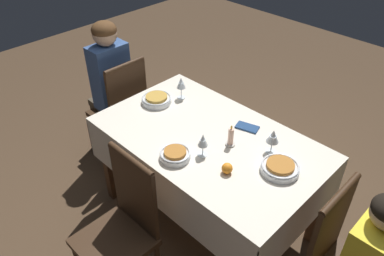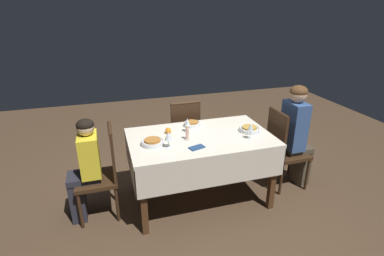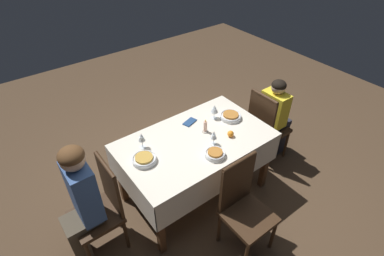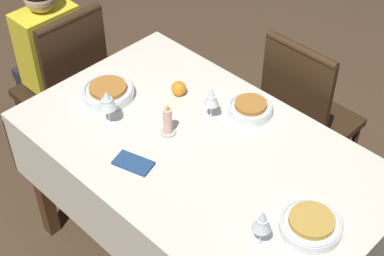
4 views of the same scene
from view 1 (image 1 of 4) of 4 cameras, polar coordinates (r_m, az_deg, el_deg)
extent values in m
plane|color=#4C3826|center=(2.96, 2.11, -13.15)|extent=(8.00, 8.00, 0.00)
cube|color=silver|center=(2.43, 2.51, -1.65)|extent=(1.48, 0.89, 0.04)
cube|color=silver|center=(2.81, 8.57, -0.31)|extent=(1.48, 0.01, 0.30)
cube|color=silver|center=(2.32, -5.18, -9.72)|extent=(1.48, 0.01, 0.30)
cube|color=silver|center=(2.26, 16.61, -13.15)|extent=(0.01, 0.89, 0.30)
cube|color=silver|center=(2.98, -8.06, 2.08)|extent=(0.01, 0.89, 0.30)
cube|color=#4C2D19|center=(2.68, 18.80, -10.79)|extent=(0.06, 0.06, 0.73)
cube|color=#4C2D19|center=(3.25, -1.84, 1.14)|extent=(0.06, 0.06, 0.73)
cube|color=#4C2D19|center=(2.91, -12.70, -5.04)|extent=(0.06, 0.06, 0.73)
cube|color=#382314|center=(3.32, -11.21, 2.19)|extent=(0.40, 0.40, 0.04)
cube|color=#382314|center=(3.04, -9.77, 5.08)|extent=(0.03, 0.37, 0.51)
cylinder|color=#382314|center=(2.92, -10.28, 9.35)|extent=(0.04, 0.36, 0.04)
cylinder|color=#382314|center=(3.64, -10.22, 1.56)|extent=(0.03, 0.03, 0.40)
cylinder|color=#382314|center=(3.50, -14.74, -0.80)|extent=(0.03, 0.03, 0.40)
cylinder|color=#382314|center=(3.41, -6.72, -0.80)|extent=(0.03, 0.03, 0.40)
cylinder|color=#382314|center=(3.26, -11.42, -3.43)|extent=(0.03, 0.03, 0.40)
cube|color=#382314|center=(2.12, 20.17, -14.11)|extent=(0.03, 0.37, 0.51)
cylinder|color=#382314|center=(1.94, 21.74, -9.27)|extent=(0.04, 0.36, 0.04)
cube|color=#382314|center=(2.33, -11.79, -16.64)|extent=(0.40, 0.40, 0.04)
cube|color=#382314|center=(2.18, -8.72, -9.73)|extent=(0.37, 0.03, 0.51)
cylinder|color=#382314|center=(2.01, -9.39, -4.71)|extent=(0.36, 0.04, 0.04)
cylinder|color=#382314|center=(2.65, -10.31, -15.23)|extent=(0.03, 0.03, 0.40)
cube|color=#4C4233|center=(3.57, -12.72, 0.84)|extent=(0.14, 0.22, 0.44)
cube|color=#4C4233|center=(3.37, -12.45, 3.66)|extent=(0.31, 0.24, 0.06)
cube|color=#38568E|center=(3.16, -12.28, 7.70)|extent=(0.18, 0.30, 0.55)
sphere|color=#D6A884|center=(3.00, -13.20, 13.78)|extent=(0.19, 0.19, 0.19)
ellipsoid|color=brown|center=(2.99, -13.28, 14.36)|extent=(0.19, 0.19, 0.13)
cube|color=yellow|center=(2.09, 25.53, -16.70)|extent=(0.18, 0.30, 0.41)
cylinder|color=silver|center=(2.75, -5.41, 4.23)|extent=(0.22, 0.22, 0.04)
torus|color=silver|center=(2.74, -5.43, 4.61)|extent=(0.21, 0.21, 0.01)
cylinder|color=gold|center=(2.74, -5.44, 4.72)|extent=(0.16, 0.16, 0.02)
cylinder|color=white|center=(2.80, -1.62, 4.68)|extent=(0.06, 0.06, 0.00)
cylinder|color=white|center=(2.78, -1.64, 5.44)|extent=(0.01, 0.01, 0.08)
cone|color=white|center=(2.74, -1.67, 6.91)|extent=(0.07, 0.07, 0.08)
cylinder|color=white|center=(2.75, -1.66, 6.61)|extent=(0.04, 0.04, 0.04)
cylinder|color=silver|center=(2.22, 13.23, -6.06)|extent=(0.22, 0.22, 0.04)
torus|color=silver|center=(2.20, 13.31, -5.64)|extent=(0.22, 0.22, 0.01)
cylinder|color=#B2702D|center=(2.20, 13.33, -5.53)|extent=(0.16, 0.16, 0.02)
cylinder|color=white|center=(2.35, 11.89, -3.50)|extent=(0.07, 0.07, 0.00)
cylinder|color=white|center=(2.33, 12.01, -2.76)|extent=(0.01, 0.01, 0.07)
cone|color=white|center=(2.28, 12.26, -1.21)|extent=(0.08, 0.08, 0.08)
cylinder|color=white|center=(2.29, 12.21, -1.54)|extent=(0.05, 0.05, 0.04)
cylinder|color=silver|center=(2.25, -2.60, -4.21)|extent=(0.19, 0.19, 0.04)
torus|color=silver|center=(2.23, -2.62, -3.78)|extent=(0.18, 0.18, 0.01)
cylinder|color=#B2702D|center=(2.23, -2.62, -3.67)|extent=(0.13, 0.13, 0.02)
cylinder|color=white|center=(2.28, 1.63, -4.02)|extent=(0.07, 0.07, 0.00)
cylinder|color=white|center=(2.26, 1.64, -3.32)|extent=(0.01, 0.01, 0.07)
cone|color=white|center=(2.21, 1.68, -1.82)|extent=(0.06, 0.06, 0.08)
cylinder|color=white|center=(2.22, 1.67, -2.15)|extent=(0.04, 0.04, 0.04)
cylinder|color=beige|center=(2.36, 5.84, -2.43)|extent=(0.06, 0.06, 0.01)
cylinder|color=beige|center=(2.32, 5.93, -1.26)|extent=(0.04, 0.04, 0.11)
ellipsoid|color=#F9C64C|center=(2.28, 6.04, 0.09)|extent=(0.01, 0.01, 0.03)
sphere|color=orange|center=(2.15, 5.38, -6.14)|extent=(0.06, 0.06, 0.06)
cube|color=navy|center=(2.52, 8.42, 0.12)|extent=(0.17, 0.12, 0.01)
camera|label=2|loc=(4.14, 44.74, 24.63)|focal=28.00mm
camera|label=3|loc=(2.67, -62.94, 28.54)|focal=28.00mm
camera|label=4|loc=(3.58, 3.07, 38.42)|focal=55.00mm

